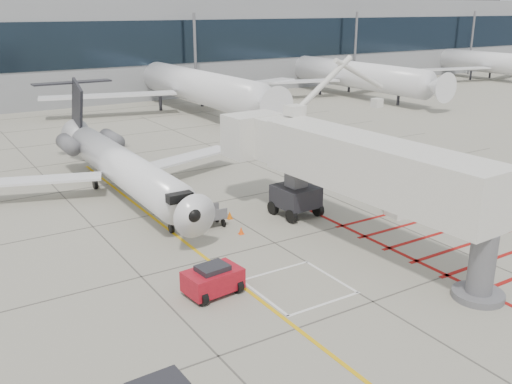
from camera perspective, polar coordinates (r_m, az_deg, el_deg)
ground_plane at (r=29.59m, az=6.26°, el=-7.67°), size 260.00×260.00×0.00m
regional_jet at (r=38.80m, az=-12.39°, el=3.78°), size 21.44×26.92×7.00m
jet_bridge at (r=31.09m, az=11.56°, el=1.42°), size 10.64×20.86×8.17m
pushback_tug at (r=26.82m, az=-4.34°, el=-8.65°), size 2.76×1.88×1.52m
baggage_cart at (r=34.77m, az=-4.80°, el=-2.48°), size 2.05×1.35×1.26m
ground_power_unit at (r=37.66m, az=14.74°, el=-0.94°), size 2.44×1.59×1.83m
cone_nose at (r=33.67m, az=-1.49°, el=-3.86°), size 0.32×0.32×0.45m
cone_side at (r=36.08m, az=-2.65°, el=-2.30°), size 0.36×0.36×0.50m
terminal_building at (r=94.78m, az=-16.16°, el=13.86°), size 180.00×28.00×14.00m
terminal_glass_band at (r=81.36m, az=-13.29°, el=14.21°), size 180.00×0.10×6.00m
terminal_dome at (r=125.57m, az=12.18°, el=18.22°), size 40.00×28.00×28.00m
bg_aircraft_c at (r=74.16m, az=-6.93°, el=12.68°), size 36.12×40.13×12.04m
bg_aircraft_d at (r=88.42m, az=8.84°, el=13.27°), size 34.42×38.24×11.47m
bg_aircraft_e at (r=114.20m, az=22.56°, el=13.09°), size 33.33×37.03×11.11m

